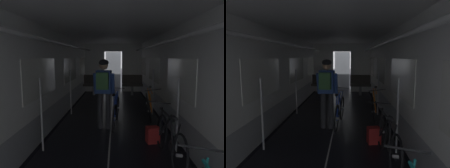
% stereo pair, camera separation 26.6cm
% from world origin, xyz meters
% --- Properties ---
extents(train_car_shell, '(3.14, 12.34, 2.57)m').
position_xyz_m(train_car_shell, '(-0.00, 3.60, 1.70)').
color(train_car_shell, black).
rests_on(train_car_shell, ground).
extents(bench_seat_far_left, '(0.98, 0.51, 0.95)m').
position_xyz_m(bench_seat_far_left, '(-0.90, 8.07, 0.57)').
color(bench_seat_far_left, gray).
rests_on(bench_seat_far_left, ground).
extents(bench_seat_far_right, '(0.98, 0.51, 0.95)m').
position_xyz_m(bench_seat_far_right, '(0.90, 8.07, 0.57)').
color(bench_seat_far_right, gray).
rests_on(bench_seat_far_right, ground).
extents(bicycle_orange, '(0.44, 1.69, 0.96)m').
position_xyz_m(bicycle_orange, '(1.09, 4.35, 0.38)').
color(bicycle_orange, black).
rests_on(bicycle_orange, ground).
extents(bicycle_black, '(0.44, 1.69, 0.95)m').
position_xyz_m(bicycle_black, '(1.04, 1.77, 0.38)').
color(bicycle_black, black).
rests_on(bicycle_black, ground).
extents(person_cyclist_aisle, '(0.55, 0.42, 1.73)m').
position_xyz_m(person_cyclist_aisle, '(-0.17, 3.38, 1.07)').
color(person_cyclist_aisle, '#2D2D33').
rests_on(person_cyclist_aisle, ground).
extents(bicycle_blue_in_aisle, '(0.44, 1.69, 0.94)m').
position_xyz_m(bicycle_blue_in_aisle, '(0.13, 3.64, 0.38)').
color(bicycle_blue_in_aisle, black).
rests_on(bicycle_blue_in_aisle, ground).
extents(backpack_on_floor, '(0.29, 0.24, 0.34)m').
position_xyz_m(backpack_on_floor, '(0.90, 2.53, 0.17)').
color(backpack_on_floor, maroon).
rests_on(backpack_on_floor, ground).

